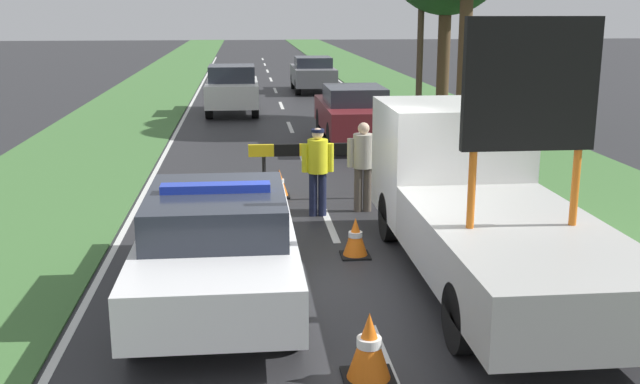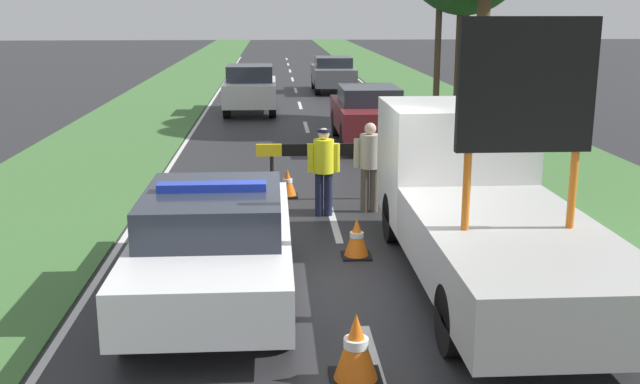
% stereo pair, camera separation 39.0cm
% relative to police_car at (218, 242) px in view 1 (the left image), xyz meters
% --- Properties ---
extents(ground_plane, '(160.00, 160.00, 0.00)m').
position_rel_police_car_xyz_m(ground_plane, '(1.77, 0.61, -0.75)').
color(ground_plane, '#28282B').
extents(lane_markings, '(6.97, 63.00, 0.01)m').
position_rel_police_car_xyz_m(lane_markings, '(1.77, 17.36, -0.75)').
color(lane_markings, silver).
rests_on(lane_markings, ground).
extents(grass_verge_left, '(3.92, 120.00, 0.03)m').
position_rel_police_car_xyz_m(grass_verge_left, '(-3.73, 20.61, -0.74)').
color(grass_verge_left, '#427038').
rests_on(grass_verge_left, ground).
extents(grass_verge_right, '(3.92, 120.00, 0.03)m').
position_rel_police_car_xyz_m(grass_verge_right, '(7.26, 20.61, -0.74)').
color(grass_verge_right, '#427038').
rests_on(grass_verge_right, ground).
extents(police_car, '(1.89, 4.69, 1.53)m').
position_rel_police_car_xyz_m(police_car, '(0.00, 0.00, 0.00)').
color(police_car, white).
rests_on(police_car, ground).
extents(work_truck, '(2.08, 6.32, 3.50)m').
position_rel_police_car_xyz_m(work_truck, '(3.54, 0.77, 0.30)').
color(work_truck, white).
rests_on(work_truck, ground).
extents(road_barrier, '(2.89, 0.08, 1.10)m').
position_rel_police_car_xyz_m(road_barrier, '(1.86, 4.92, 0.16)').
color(road_barrier, black).
rests_on(road_barrier, ground).
extents(police_officer, '(0.56, 0.36, 1.57)m').
position_rel_police_car_xyz_m(police_officer, '(1.62, 3.79, 0.18)').
color(police_officer, '#191E38').
rests_on(police_officer, ground).
extents(pedestrian_civilian, '(0.58, 0.37, 1.62)m').
position_rel_police_car_xyz_m(pedestrian_civilian, '(2.46, 4.01, 0.20)').
color(pedestrian_civilian, brown).
rests_on(pedestrian_civilian, ground).
extents(traffic_cone_near_police, '(0.52, 0.52, 0.71)m').
position_rel_police_car_xyz_m(traffic_cone_near_police, '(1.53, -2.28, -0.40)').
color(traffic_cone_near_police, black).
rests_on(traffic_cone_near_police, ground).
extents(traffic_cone_centre_front, '(0.40, 0.40, 0.55)m').
position_rel_police_car_xyz_m(traffic_cone_centre_front, '(1.01, 5.23, -0.48)').
color(traffic_cone_centre_front, black).
rests_on(traffic_cone_centre_front, ground).
extents(traffic_cone_near_truck, '(0.50, 0.50, 0.68)m').
position_rel_police_car_xyz_m(traffic_cone_near_truck, '(0.13, 4.35, -0.41)').
color(traffic_cone_near_truck, black).
rests_on(traffic_cone_near_truck, ground).
extents(traffic_cone_behind_barrier, '(0.43, 0.43, 0.59)m').
position_rel_police_car_xyz_m(traffic_cone_behind_barrier, '(1.96, 1.49, -0.46)').
color(traffic_cone_behind_barrier, black).
rests_on(traffic_cone_behind_barrier, ground).
extents(queued_car_wagon_maroon, '(1.72, 4.37, 1.56)m').
position_rel_police_car_xyz_m(queued_car_wagon_maroon, '(3.31, 10.98, 0.08)').
color(queued_car_wagon_maroon, maroon).
rests_on(queued_car_wagon_maroon, ground).
extents(queued_car_van_white, '(1.77, 3.91, 1.68)m').
position_rel_police_car_xyz_m(queued_car_van_white, '(-0.04, 17.34, 0.10)').
color(queued_car_van_white, silver).
rests_on(queued_car_van_white, ground).
extents(queued_car_suv_grey, '(1.75, 4.19, 1.52)m').
position_rel_police_car_xyz_m(queued_car_suv_grey, '(3.40, 24.17, 0.04)').
color(queued_car_suv_grey, slate).
rests_on(queued_car_suv_grey, ground).
extents(utility_pole, '(1.20, 0.20, 7.05)m').
position_rel_police_car_xyz_m(utility_pole, '(5.99, 14.81, 2.89)').
color(utility_pole, '#473828').
rests_on(utility_pole, ground).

